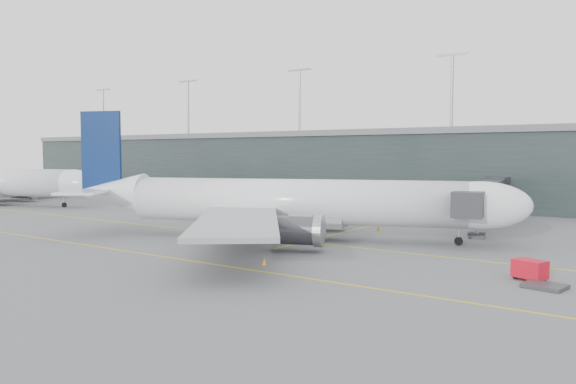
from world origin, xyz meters
The scene contains 16 objects.
ground centered at (0.00, 0.00, 0.00)m, with size 320.00×320.00×0.00m, color #57575C.
taxiline_a centered at (0.00, -4.00, 0.01)m, with size 160.00×0.25×0.02m, color gold.
taxiline_b centered at (0.00, -20.00, 0.01)m, with size 160.00×0.25×0.02m, color gold.
taxiline_lead_main centered at (5.00, 20.00, 0.01)m, with size 0.25×60.00×0.02m, color gold.
taxiline_lead_adj centered at (-75.00, 20.00, 0.01)m, with size 0.25×60.00×0.02m, color gold.
terminal centered at (0.00, 58.00, 7.62)m, with size 240.00×36.00×29.00m.
main_aircraft centered at (2.52, -2.97, 4.48)m, with size 54.87×50.67×15.96m.
jet_bridge centered at (19.71, 24.15, 4.81)m, with size 10.32×42.95×6.43m.
gse_cart centered at (31.24, -10.19, 0.95)m, with size 2.91×2.38×1.71m.
baggage_dolly centered at (32.78, -12.31, 0.18)m, with size 2.97×2.37×0.30m, color #313135.
uld_a centered at (-4.68, 10.10, 0.84)m, with size 1.93×1.63×1.61m.
uld_b centered at (-2.11, 10.91, 1.03)m, with size 2.37×2.00×1.96m.
uld_c centered at (1.32, 10.56, 1.04)m, with size 2.24×1.82×1.98m.
cone_wing_stbd centered at (9.39, -17.48, 0.33)m, with size 0.41×0.41×0.65m, color orange.
cone_wing_port centered at (8.07, 9.71, 0.37)m, with size 0.47×0.47×0.74m, color orange.
cone_tail centered at (-8.89, -9.48, 0.32)m, with size 0.41×0.41×0.65m, color #CB670B.
Camera 1 is at (40.76, -58.99, 10.49)m, focal length 35.00 mm.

